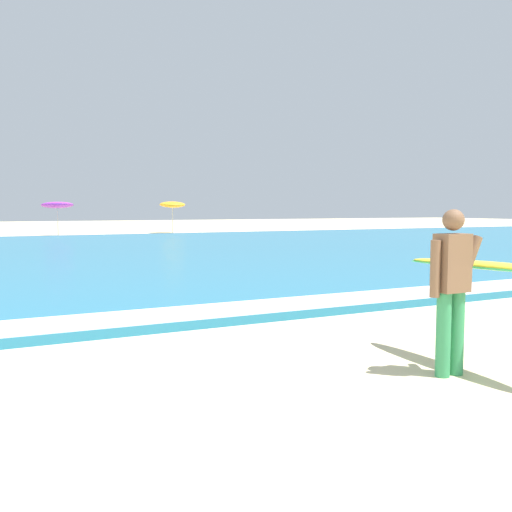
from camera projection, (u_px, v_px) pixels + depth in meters
ground_plane at (198, 505)px, 3.29m from camera, size 160.00×160.00×0.00m
sea at (11, 256)px, 19.76m from camera, size 120.00×28.00×0.14m
surf_foam at (68, 323)px, 7.81m from camera, size 120.00×1.18×0.01m
surfer_with_board at (468, 276)px, 5.87m from camera, size 0.95×2.33×1.73m
beach_umbrella_2 at (57, 205)px, 35.38m from camera, size 1.96×1.98×2.24m
beach_umbrella_3 at (172, 205)px, 39.81m from camera, size 1.80×1.82×2.29m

